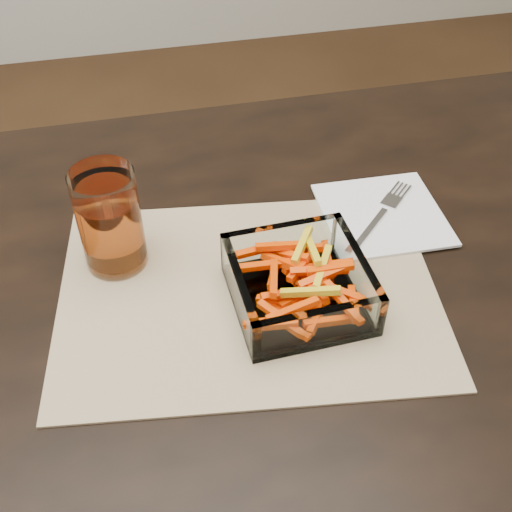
% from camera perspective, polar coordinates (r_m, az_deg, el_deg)
% --- Properties ---
extents(dining_table, '(1.60, 0.90, 0.75)m').
position_cam_1_polar(dining_table, '(0.82, -10.13, -9.97)').
color(dining_table, black).
rests_on(dining_table, ground).
extents(placemat, '(0.49, 0.39, 0.00)m').
position_cam_1_polar(placemat, '(0.77, -0.68, -3.20)').
color(placemat, tan).
rests_on(placemat, dining_table).
extents(glass_bowl, '(0.16, 0.16, 0.06)m').
position_cam_1_polar(glass_bowl, '(0.74, 3.83, -2.72)').
color(glass_bowl, white).
rests_on(glass_bowl, placemat).
extents(tumbler, '(0.08, 0.08, 0.13)m').
position_cam_1_polar(tumbler, '(0.78, -12.83, 2.89)').
color(tumbler, white).
rests_on(tumbler, placemat).
extents(napkin, '(0.16, 0.16, 0.00)m').
position_cam_1_polar(napkin, '(0.89, 11.17, 3.66)').
color(napkin, white).
rests_on(napkin, placemat).
extents(fork, '(0.13, 0.13, 0.00)m').
position_cam_1_polar(fork, '(0.88, 11.14, 3.75)').
color(fork, silver).
rests_on(fork, napkin).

